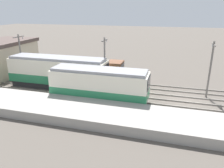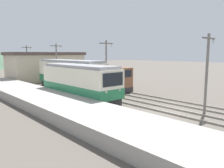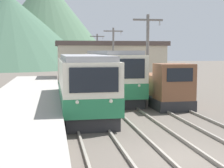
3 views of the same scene
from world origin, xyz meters
name	(u,v)px [view 1 (image 1 of 3)]	position (x,y,z in m)	size (l,w,h in m)	color
ground_plane	(185,101)	(0.00, 0.00, 0.00)	(200.00, 200.00, 0.00)	#564F47
platform_left	(188,126)	(-6.25, 0.00, 0.45)	(4.50, 54.00, 0.89)	gray
track_left	(186,110)	(-2.60, 0.00, 0.07)	(1.54, 60.00, 0.14)	gray
track_center	(185,99)	(0.20, 0.00, 0.07)	(1.54, 60.00, 0.14)	gray
track_right	(184,90)	(3.20, 0.00, 0.07)	(1.54, 60.00, 0.14)	gray
commuter_train_left	(99,86)	(-2.60, 8.74, 1.66)	(2.84, 10.26, 3.56)	#28282B
commuter_train_center	(58,73)	(0.20, 15.03, 1.77)	(2.84, 12.43, 3.83)	#28282B
shunting_locomotive	(103,74)	(3.20, 10.26, 1.21)	(2.40, 5.87, 3.00)	#28282B
catenary_mast_near	(210,67)	(1.71, -2.28, 3.39)	(2.00, 0.20, 6.16)	slate
catenary_mast_mid	(105,61)	(1.71, 9.52, 3.39)	(2.00, 0.20, 6.16)	slate
catenary_mast_far	(21,55)	(1.71, 21.31, 3.39)	(2.00, 0.20, 6.16)	slate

